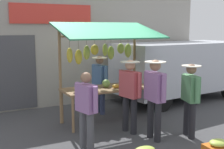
# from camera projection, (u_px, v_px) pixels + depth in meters

# --- Properties ---
(ground_plane) EXTENTS (40.00, 40.00, 0.00)m
(ground_plane) POSITION_uv_depth(u_px,v_px,m) (107.00, 121.00, 7.67)
(ground_plane) COLOR #424244
(street_backdrop) EXTENTS (9.00, 0.30, 3.40)m
(street_backdrop) POSITION_uv_depth(u_px,v_px,m) (73.00, 49.00, 9.31)
(street_backdrop) COLOR #9E998E
(street_backdrop) RESTS_ON ground
(market_stall) EXTENTS (2.50, 1.46, 2.50)m
(market_stall) POSITION_uv_depth(u_px,v_px,m) (105.00, 60.00, 7.50)
(market_stall) COLOR olive
(market_stall) RESTS_ON ground
(vendor_with_sunhat) EXTENTS (0.41, 0.68, 1.59)m
(vendor_with_sunhat) POSITION_uv_depth(u_px,v_px,m) (100.00, 80.00, 8.26)
(vendor_with_sunhat) COLOR navy
(vendor_with_sunhat) RESTS_ON ground
(shopper_with_ponytail) EXTENTS (0.44, 0.72, 1.71)m
(shopper_with_ponytail) POSITION_uv_depth(u_px,v_px,m) (155.00, 93.00, 6.29)
(shopper_with_ponytail) COLOR #232328
(shopper_with_ponytail) RESTS_ON ground
(shopper_in_striped_shirt) EXTENTS (0.41, 0.67, 1.60)m
(shopper_in_striped_shirt) POSITION_uv_depth(u_px,v_px,m) (190.00, 94.00, 6.48)
(shopper_in_striped_shirt) COLOR #232328
(shopper_in_striped_shirt) RESTS_ON ground
(shopper_with_shopping_bag) EXTENTS (0.43, 0.69, 1.66)m
(shopper_with_shopping_bag) POSITION_uv_depth(u_px,v_px,m) (130.00, 90.00, 6.73)
(shopper_with_shopping_bag) COLOR #232328
(shopper_with_shopping_bag) RESTS_ON ground
(shopper_in_grey_tee) EXTENTS (0.32, 0.65, 1.53)m
(shopper_in_grey_tee) POSITION_uv_depth(u_px,v_px,m) (86.00, 106.00, 5.81)
(shopper_in_grey_tee) COLOR #4C4C51
(shopper_in_grey_tee) RESTS_ON ground
(parked_van) EXTENTS (4.53, 2.20, 1.88)m
(parked_van) POSITION_uv_depth(u_px,v_px,m) (176.00, 66.00, 9.82)
(parked_van) COLOR silver
(parked_van) RESTS_ON ground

